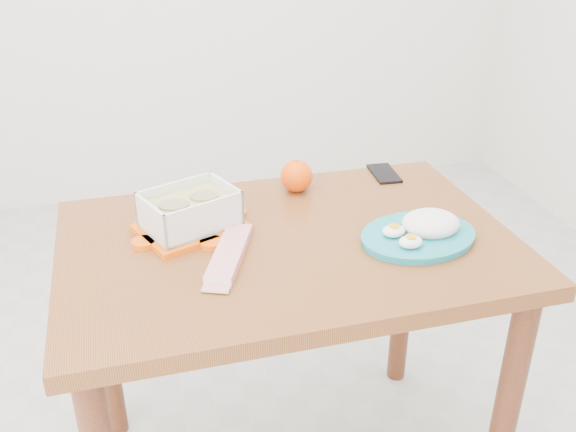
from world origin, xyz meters
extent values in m
plane|color=#B7B7B2|center=(0.00, 0.00, 0.00)|extent=(3.50, 3.50, 0.00)
cube|color=brown|center=(0.07, -0.20, 0.73)|extent=(1.05, 0.72, 0.04)
cylinder|color=maroon|center=(0.53, -0.47, 0.35)|extent=(0.06, 0.06, 0.71)
cylinder|color=maroon|center=(-0.40, 0.08, 0.35)|extent=(0.06, 0.06, 0.71)
cylinder|color=maroon|center=(0.52, 0.10, 0.35)|extent=(0.06, 0.06, 0.71)
cube|color=#F55A07|center=(-0.14, -0.10, 0.76)|extent=(0.28, 0.25, 0.01)
cube|color=white|center=(-0.14, -0.10, 0.81)|extent=(0.25, 0.22, 0.09)
cube|color=tan|center=(-0.14, -0.10, 0.80)|extent=(0.23, 0.20, 0.06)
cylinder|color=#9A9265|center=(-0.18, -0.11, 0.82)|extent=(0.09, 0.09, 0.03)
cylinder|color=#9A9265|center=(-0.11, -0.08, 0.82)|extent=(0.09, 0.09, 0.03)
sphere|color=#FF5A05|center=(0.15, 0.05, 0.79)|extent=(0.09, 0.09, 0.09)
cylinder|color=teal|center=(0.36, -0.27, 0.76)|extent=(0.32, 0.32, 0.02)
ellipsoid|color=white|center=(0.39, -0.26, 0.80)|extent=(0.16, 0.14, 0.06)
ellipsoid|color=white|center=(0.30, -0.27, 0.78)|extent=(0.06, 0.05, 0.03)
ellipsoid|color=white|center=(0.31, -0.32, 0.78)|extent=(0.06, 0.05, 0.03)
cube|color=red|center=(-0.07, -0.25, 0.76)|extent=(0.14, 0.24, 0.02)
cube|color=black|center=(0.42, 0.10, 0.75)|extent=(0.07, 0.13, 0.01)
camera|label=1|loc=(-0.24, -1.45, 1.47)|focal=40.00mm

